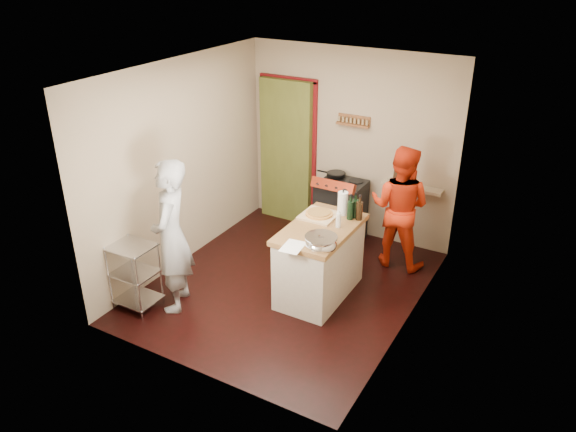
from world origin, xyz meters
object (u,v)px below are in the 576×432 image
at_px(stove, 340,210).
at_px(island, 320,259).
at_px(wire_shelving, 134,273).
at_px(person_red, 400,207).
at_px(person_stripe, 171,237).

height_order(stove, island, island).
bearing_deg(stove, wire_shelving, -116.85).
bearing_deg(stove, person_red, -13.93).
bearing_deg(stove, island, -74.85).
xyz_separation_m(wire_shelving, person_stripe, (0.38, 0.25, 0.45)).
distance_m(stove, person_stripe, 2.59).
xyz_separation_m(wire_shelving, person_red, (2.23, 2.40, 0.36)).
xyz_separation_m(island, person_stripe, (-1.32, -1.00, 0.41)).
bearing_deg(wire_shelving, island, 36.33).
relative_size(wire_shelving, island, 0.61).
height_order(island, person_stripe, person_stripe).
bearing_deg(person_red, wire_shelving, 47.10).
distance_m(wire_shelving, person_stripe, 0.63).
xyz_separation_m(island, person_red, (0.53, 1.15, 0.33)).
bearing_deg(person_stripe, person_red, 113.11).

